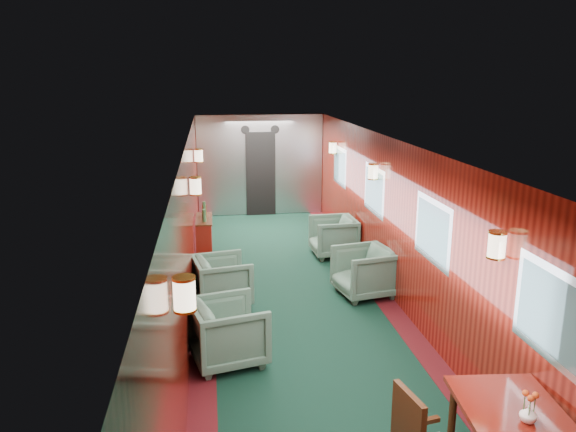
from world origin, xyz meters
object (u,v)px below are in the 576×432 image
(dining_table, at_px, (513,426))
(credenza, at_px, (204,240))
(armchair_left_far, at_px, (222,281))
(armchair_right_far, at_px, (333,237))
(armchair_right_near, at_px, (364,272))
(armchair_left_near, at_px, (228,332))

(dining_table, relative_size, credenza, 1.05)
(armchair_left_far, bearing_deg, credenza, -2.62)
(armchair_right_far, bearing_deg, armchair_right_near, -1.08)
(armchair_right_near, height_order, armchair_right_far, armchair_right_near)
(dining_table, distance_m, armchair_left_near, 3.34)
(armchair_left_far, bearing_deg, armchair_left_near, 170.10)
(armchair_right_near, relative_size, armchair_right_far, 1.02)
(armchair_right_near, xyz_separation_m, armchair_right_far, (-0.05, 1.97, -0.01))
(armchair_left_far, distance_m, armchair_right_far, 2.91)
(armchair_left_near, distance_m, armchair_right_far, 4.29)
(credenza, distance_m, armchair_right_far, 2.39)
(armchair_right_far, bearing_deg, dining_table, -2.32)
(dining_table, height_order, armchair_left_far, dining_table)
(dining_table, xyz_separation_m, armchair_left_near, (-2.10, 2.58, -0.30))
(dining_table, height_order, credenza, credenza)
(armchair_right_near, bearing_deg, dining_table, -11.38)
(armchair_right_far, bearing_deg, armchair_left_far, -48.94)
(armchair_left_near, height_order, armchair_left_far, armchair_left_near)
(armchair_left_far, relative_size, armchair_right_far, 0.98)
(credenza, bearing_deg, armchair_right_near, -37.92)
(credenza, xyz_separation_m, armchair_left_near, (0.30, -3.67, -0.04))
(dining_table, relative_size, armchair_left_near, 1.38)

